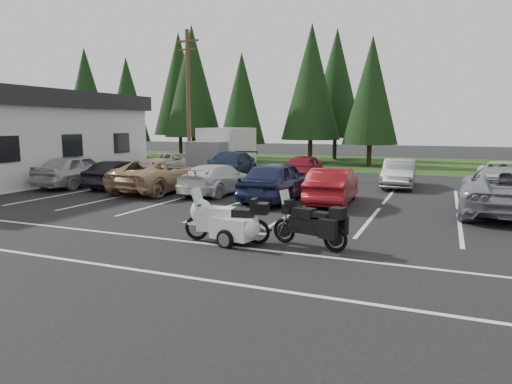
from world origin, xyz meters
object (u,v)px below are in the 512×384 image
(car_far_3, at_px, (399,173))
(car_far_4, at_px, (503,177))
(car_near_6, at_px, (504,190))
(car_far_2, at_px, (301,168))
(car_near_1, at_px, (121,174))
(adventure_motorcycle, at_px, (309,219))
(cargo_trailer, at_px, (235,231))
(car_near_3, at_px, (218,179))
(box_truck, at_px, (221,151))
(touring_motorcycle, at_px, (226,215))
(car_near_5, at_px, (333,186))
(utility_pole, at_px, (188,100))
(car_far_1, at_px, (229,166))
(car_far_0, at_px, (165,164))
(car_near_2, at_px, (163,174))
(car_near_4, at_px, (277,181))
(car_near_0, at_px, (77,170))

(car_far_3, bearing_deg, car_far_4, 0.68)
(car_near_6, height_order, car_far_2, car_near_6)
(car_near_1, bearing_deg, adventure_motorcycle, 148.90)
(adventure_motorcycle, bearing_deg, car_near_1, 162.86)
(cargo_trailer, bearing_deg, car_near_3, 130.95)
(box_truck, relative_size, touring_motorcycle, 2.14)
(box_truck, height_order, car_near_5, box_truck)
(car_near_6, relative_size, car_far_3, 1.41)
(box_truck, relative_size, car_near_5, 1.30)
(car_far_4, bearing_deg, car_far_2, -174.53)
(car_near_5, bearing_deg, car_far_2, -66.22)
(touring_motorcycle, bearing_deg, car_far_2, 91.41)
(utility_pole, xyz_separation_m, car_far_3, (13.29, -2.08, -4.00))
(car_near_6, xyz_separation_m, cargo_trailer, (-6.90, -7.37, -0.46))
(car_far_1, relative_size, cargo_trailer, 3.36)
(car_near_3, distance_m, cargo_trailer, 8.92)
(car_far_0, bearing_deg, car_far_1, -12.59)
(car_near_6, bearing_deg, car_near_1, 1.91)
(car_far_4, distance_m, adventure_motorcycle, 14.05)
(cargo_trailer, distance_m, adventure_motorcycle, 1.95)
(car_far_3, height_order, adventure_motorcycle, adventure_motorcycle)
(car_near_3, bearing_deg, car_near_2, 8.30)
(adventure_motorcycle, bearing_deg, car_near_5, 112.72)
(car_far_4, bearing_deg, car_near_5, -130.95)
(car_far_2, bearing_deg, car_near_5, -63.92)
(car_near_3, relative_size, cargo_trailer, 2.93)
(car_near_4, xyz_separation_m, cargo_trailer, (1.36, -6.96, -0.46))
(car_far_0, distance_m, car_far_3, 14.19)
(car_near_0, bearing_deg, car_far_1, -137.83)
(box_truck, height_order, car_near_1, box_truck)
(car_near_0, xyz_separation_m, touring_motorcycle, (11.91, -7.13, -0.09))
(utility_pole, relative_size, car_far_3, 2.13)
(box_truck, xyz_separation_m, car_far_1, (1.98, -2.86, -0.68))
(car_near_0, height_order, car_near_1, car_near_0)
(car_near_3, distance_m, car_near_5, 5.41)
(box_truck, height_order, car_near_6, box_truck)
(box_truck, distance_m, car_far_3, 11.60)
(car_near_6, bearing_deg, adventure_motorcycle, 56.91)
(car_far_0, bearing_deg, car_near_5, -31.26)
(car_near_2, height_order, car_far_2, car_near_2)
(car_far_3, height_order, cargo_trailer, car_far_3)
(car_near_2, bearing_deg, car_near_6, -178.56)
(box_truck, bearing_deg, car_far_1, -55.32)
(car_near_1, distance_m, car_near_3, 5.38)
(touring_motorcycle, bearing_deg, adventure_motorcycle, 1.85)
(box_truck, distance_m, car_far_2, 6.63)
(car_near_6, distance_m, car_far_2, 10.95)
(car_far_0, relative_size, car_far_3, 1.16)
(touring_motorcycle, bearing_deg, utility_pole, 116.66)
(car_near_5, xyz_separation_m, car_far_1, (-7.35, 5.79, 0.06))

